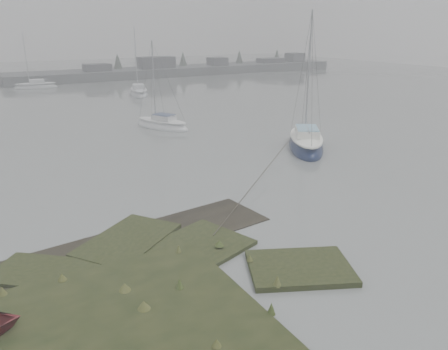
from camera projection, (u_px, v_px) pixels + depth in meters
ground at (80, 120)px, 39.88m from camera, size 160.00×160.00×0.00m
far_shoreline at (190, 69)px, 78.50m from camera, size 60.00×8.00×4.15m
sailboat_main at (306, 144)px, 30.48m from camera, size 5.87×7.04×9.86m
sailboat_white at (162, 125)px, 36.56m from camera, size 3.94×5.59×7.57m
sailboat_far_b at (139, 93)px, 54.21m from camera, size 3.48×6.56×8.82m
sailboat_far_c at (36, 87)px, 60.26m from camera, size 5.81×2.43×7.97m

